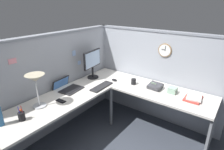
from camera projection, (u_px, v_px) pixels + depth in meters
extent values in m
plane|color=#383D47|center=(113.00, 132.00, 3.06)|extent=(6.80, 6.80, 0.00)
cube|color=#999EA8|center=(56.00, 84.00, 2.98)|extent=(2.57, 0.10, 1.55)
cube|color=gray|center=(50.00, 34.00, 2.69)|extent=(2.57, 0.12, 0.03)
cube|color=#999EA8|center=(154.00, 76.00, 3.27)|extent=(0.10, 2.37, 1.55)
cube|color=gray|center=(158.00, 31.00, 2.98)|extent=(0.12, 2.37, 0.03)
cube|color=beige|center=(73.00, 94.00, 2.77)|extent=(2.35, 0.66, 0.03)
cube|color=beige|center=(163.00, 93.00, 2.81)|extent=(0.66, 1.49, 0.03)
cylinder|color=slate|center=(111.00, 107.00, 3.13)|extent=(0.05, 0.05, 0.70)
cube|color=slate|center=(211.00, 131.00, 2.54)|extent=(0.58, 0.03, 0.60)
cylinder|color=black|center=(93.00, 77.00, 3.33)|extent=(0.20, 0.20, 0.02)
cylinder|color=black|center=(93.00, 72.00, 3.29)|extent=(0.04, 0.04, 0.20)
cube|color=black|center=(92.00, 59.00, 3.21)|extent=(0.46, 0.09, 0.30)
cube|color=#99B2D1|center=(93.00, 59.00, 3.20)|extent=(0.42, 0.06, 0.26)
cube|color=#232326|center=(72.00, 90.00, 2.86)|extent=(0.36, 0.27, 0.02)
cube|color=black|center=(72.00, 89.00, 2.86)|extent=(0.31, 0.21, 0.00)
cube|color=#232326|center=(61.00, 84.00, 2.96)|extent=(0.35, 0.10, 0.22)
cube|color=#4C84D8|center=(61.00, 84.00, 2.95)|extent=(0.31, 0.08, 0.18)
cube|color=#232326|center=(102.00, 86.00, 2.96)|extent=(0.44, 0.16, 0.02)
ellipsoid|color=black|center=(114.00, 80.00, 3.19)|extent=(0.06, 0.10, 0.03)
cylinder|color=#B7BABF|center=(40.00, 106.00, 2.42)|extent=(0.17, 0.17, 0.02)
cylinder|color=#B7BABF|center=(38.00, 93.00, 2.34)|extent=(0.02, 0.02, 0.38)
cone|color=#B2A88C|center=(35.00, 78.00, 2.27)|extent=(0.24, 0.24, 0.09)
cylinder|color=black|center=(22.00, 116.00, 2.12)|extent=(0.08, 0.08, 0.10)
cylinder|color=#1E1EB2|center=(19.00, 112.00, 2.09)|extent=(0.01, 0.02, 0.13)
cylinder|color=#B21E1E|center=(22.00, 111.00, 2.10)|extent=(0.01, 0.02, 0.13)
cylinder|color=#D8591E|center=(20.00, 110.00, 2.10)|extent=(0.03, 0.03, 0.01)
cube|color=black|center=(61.00, 101.00, 2.54)|extent=(0.08, 0.15, 0.01)
cube|color=#38383D|center=(155.00, 87.00, 2.90)|extent=(0.20, 0.21, 0.10)
cube|color=#8CA58C|center=(153.00, 84.00, 2.90)|extent=(0.02, 0.09, 0.04)
cube|color=#38383D|center=(160.00, 87.00, 2.84)|extent=(0.19, 0.05, 0.04)
cube|color=#BF3F38|center=(193.00, 98.00, 2.59)|extent=(0.28, 0.21, 0.02)
cube|color=silver|center=(194.00, 97.00, 2.59)|extent=(0.28, 0.23, 0.02)
cylinder|color=black|center=(134.00, 82.00, 3.05)|extent=(0.08, 0.08, 0.10)
cube|color=#8CAD99|center=(172.00, 90.00, 2.76)|extent=(0.12, 0.12, 0.09)
cylinder|color=olive|center=(165.00, 50.00, 2.96)|extent=(0.03, 0.22, 0.22)
cylinder|color=white|center=(165.00, 50.00, 2.95)|extent=(0.00, 0.19, 0.19)
cube|color=black|center=(163.00, 50.00, 2.95)|extent=(0.00, 0.06, 0.01)
cube|color=black|center=(165.00, 48.00, 2.93)|extent=(0.00, 0.01, 0.08)
cube|color=#99B7E5|center=(74.00, 53.00, 3.07)|extent=(0.07, 0.00, 0.09)
cube|color=#99B7E5|center=(79.00, 63.00, 3.22)|extent=(0.07, 0.00, 0.07)
cube|color=pink|center=(12.00, 61.00, 2.28)|extent=(0.10, 0.00, 0.07)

